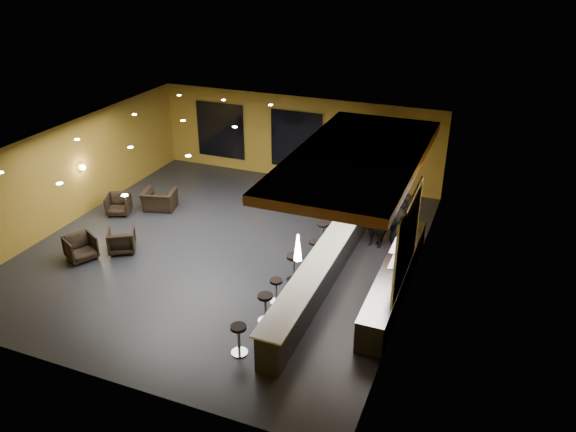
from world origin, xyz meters
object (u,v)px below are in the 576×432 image
at_px(prep_counter, 394,279).
at_px(bar_stool_0, 239,336).
at_px(bar_stool_2, 276,288).
at_px(bar_stool_5, 323,231).
at_px(bar_counter, 322,272).
at_px(column, 365,175).
at_px(pendant_1, 329,207).
at_px(bar_stool_1, 265,304).
at_px(staff_c, 402,220).
at_px(armchair_c, 118,204).
at_px(staff_a, 377,222).
at_px(staff_b, 392,221).
at_px(armchair_d, 160,200).
at_px(armchair_a, 81,248).
at_px(armchair_b, 122,240).
at_px(bar_stool_6, 333,217).
at_px(pendant_0, 298,247).
at_px(pendant_2, 354,175).
at_px(bar_stool_4, 314,248).
at_px(bar_stool_3, 294,265).

distance_m(prep_counter, bar_stool_0, 4.98).
height_order(bar_stool_2, bar_stool_5, bar_stool_5).
bearing_deg(bar_stool_2, bar_counter, 52.56).
height_order(column, bar_stool_0, column).
relative_size(pendant_1, bar_stool_1, 0.84).
distance_m(pendant_1, staff_c, 3.51).
bearing_deg(armchair_c, bar_stool_5, -18.97).
xyz_separation_m(armchair_c, bar_stool_0, (7.54, -5.37, 0.14)).
bearing_deg(staff_a, staff_b, 31.40).
bearing_deg(bar_stool_0, armchair_c, 144.56).
distance_m(column, bar_stool_1, 6.88).
distance_m(staff_a, staff_c, 0.81).
xyz_separation_m(bar_counter, armchair_d, (-7.29, 2.74, -0.12)).
xyz_separation_m(bar_stool_1, bar_stool_5, (0.07, 4.50, -0.02)).
height_order(column, staff_a, column).
relative_size(armchair_a, bar_stool_1, 1.05).
relative_size(armchair_a, armchair_b, 1.02).
height_order(staff_b, bar_stool_6, staff_b).
bearing_deg(armchair_a, bar_stool_6, -27.17).
distance_m(pendant_0, armchair_b, 7.12).
height_order(pendant_2, armchair_d, pendant_2).
bearing_deg(staff_a, staff_c, 32.94).
distance_m(pendant_1, bar_stool_4, 2.16).
bearing_deg(bar_counter, armchair_c, 167.72).
xyz_separation_m(pendant_0, armchair_c, (-8.47, 3.84, -1.97)).
height_order(armchair_a, armchair_b, armchair_a).
distance_m(armchair_b, bar_stool_0, 6.52).
bearing_deg(bar_stool_5, bar_stool_4, -85.86).
xyz_separation_m(armchair_d, bar_stool_1, (6.45, -4.86, 0.15)).
relative_size(column, armchair_d, 3.00).
relative_size(pendant_0, bar_stool_5, 0.88).
bearing_deg(bar_stool_6, bar_stool_3, -92.12).
distance_m(column, bar_stool_6, 1.85).
bearing_deg(pendant_1, staff_b, 63.63).
bearing_deg(bar_stool_0, staff_b, 71.46).
bearing_deg(bar_counter, staff_c, 64.05).
bearing_deg(pendant_2, armchair_b, -152.89).
xyz_separation_m(armchair_a, bar_stool_0, (6.62, -2.24, 0.12)).
height_order(staff_b, staff_c, staff_c).
relative_size(bar_counter, armchair_b, 9.43).
xyz_separation_m(pendant_1, bar_stool_1, (-0.84, -2.62, -1.82)).
height_order(pendant_1, armchair_b, pendant_1).
xyz_separation_m(bar_stool_1, bar_stool_6, (0.10, 5.51, 0.02)).
bearing_deg(bar_stool_6, pendant_0, -82.16).
bearing_deg(staff_c, pendant_0, -105.35).
height_order(pendant_1, bar_stool_2, pendant_1).
xyz_separation_m(armchair_d, bar_stool_4, (6.60, -1.47, 0.08)).
height_order(staff_b, bar_stool_4, staff_b).
bearing_deg(column, pendant_2, -90.00).
bearing_deg(bar_stool_2, pendant_2, 77.61).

